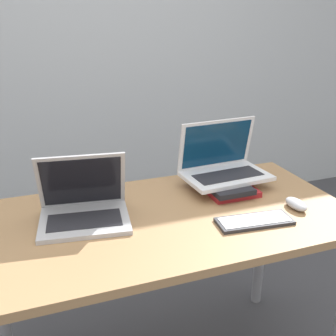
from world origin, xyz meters
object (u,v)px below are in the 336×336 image
(laptop_on_books, at_px, (223,165))
(wireless_keyboard, at_px, (254,221))
(mouse, at_px, (296,204))
(book_stack, at_px, (224,184))
(laptop_left, at_px, (84,207))

(laptop_on_books, xyz_separation_m, wireless_keyboard, (-0.04, -0.33, -0.08))
(laptop_on_books, xyz_separation_m, mouse, (0.16, -0.29, -0.07))
(book_stack, bearing_deg, mouse, -54.92)
(mouse, bearing_deg, laptop_on_books, 119.04)
(laptop_on_books, bearing_deg, laptop_left, -169.62)
(wireless_keyboard, height_order, mouse, mouse)
(book_stack, bearing_deg, wireless_keyboard, -96.02)
(wireless_keyboard, xyz_separation_m, mouse, (0.20, 0.04, 0.01))
(wireless_keyboard, bearing_deg, book_stack, 83.98)
(laptop_left, height_order, mouse, laptop_left)
(laptop_left, height_order, wireless_keyboard, laptop_left)
(book_stack, height_order, mouse, book_stack)
(laptop_left, relative_size, wireless_keyboard, 1.22)
(laptop_left, bearing_deg, book_stack, 6.70)
(wireless_keyboard, distance_m, mouse, 0.21)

